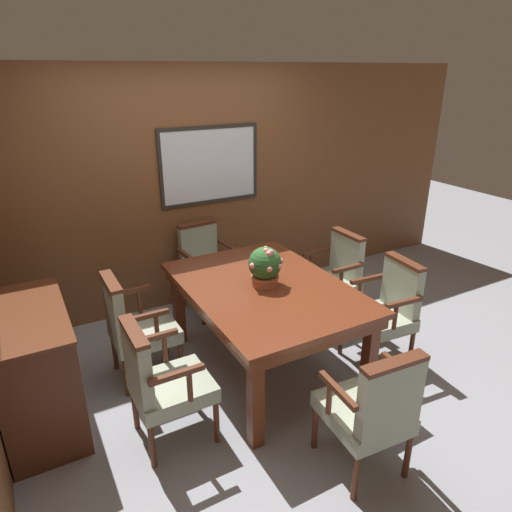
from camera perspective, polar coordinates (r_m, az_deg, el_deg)
ground_plane at (r=3.99m, az=0.48°, el=-14.38°), size 14.00×14.00×0.00m
wall_back at (r=4.77m, az=-8.81°, el=8.06°), size 7.20×0.08×2.45m
dining_table at (r=3.70m, az=1.12°, el=-5.02°), size 1.19×1.68×0.78m
chair_left_far at (r=3.81m, az=-14.95°, el=-8.25°), size 0.51×0.51×0.92m
chair_left_near at (r=3.16m, az=-11.82°, el=-14.88°), size 0.51×0.51×0.92m
chair_head_far at (r=4.78m, az=-6.39°, el=-1.10°), size 0.54×0.55×0.92m
chair_right_far at (r=4.57m, az=9.76°, el=-2.43°), size 0.52×0.51×0.92m
chair_right_near at (r=4.06m, az=15.99°, el=-6.30°), size 0.55×0.53×0.92m
chair_head_near at (r=2.98m, az=14.29°, el=-17.88°), size 0.53×0.54×0.92m
potted_plant at (r=3.60m, az=1.14°, el=-1.28°), size 0.29×0.28×0.33m
sideboard_cabinet at (r=3.63m, az=-25.72°, el=-12.58°), size 0.52×1.05×0.88m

